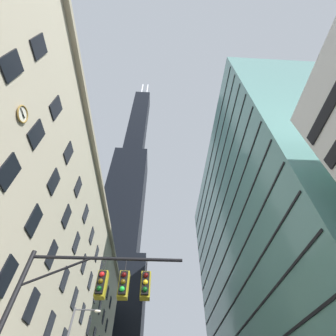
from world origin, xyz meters
The scene contains 4 objects.
station_building centered at (-17.85, 25.81, 14.36)m, with size 14.36×63.63×28.76m.
dark_skyscraper centered at (-17.22, 78.83, 61.19)m, with size 24.36×24.36×209.65m.
glass_office_midrise centered at (20.97, 33.03, 26.17)m, with size 20.04×52.07×52.34m.
traffic_signal_mast centered at (-4.07, 2.58, 5.00)m, with size 6.71×0.63×6.72m.
Camera 1 is at (-1.58, -7.55, 1.31)m, focal length 25.83 mm.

